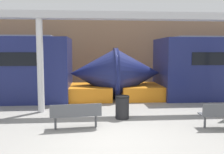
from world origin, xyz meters
name	(u,v)px	position (x,y,z in m)	size (l,w,h in m)	color
ground_plane	(112,140)	(0.00, 0.00, 0.00)	(60.00, 60.00, 0.00)	gray
station_wall	(100,51)	(0.00, 9.89, 2.50)	(56.00, 0.20, 5.00)	#937051
bench_near	(76,113)	(-1.05, 1.06, 0.50)	(1.62, 0.60, 0.82)	#4C4F54
trash_bin	(122,107)	(0.55, 2.17, 0.42)	(0.52, 0.52, 0.83)	black
support_column_near	(40,66)	(-2.58, 3.43, 1.85)	(0.26, 0.26, 3.70)	silver
canopy_beam	(39,15)	(-2.58, 3.43, 3.84)	(28.00, 0.60, 0.28)	#B7B7BC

